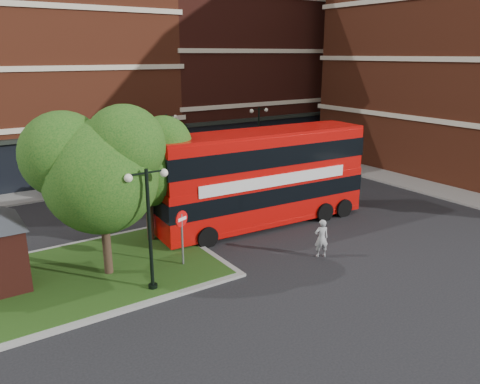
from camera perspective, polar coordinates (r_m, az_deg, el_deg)
ground at (r=21.61m, az=3.30°, el=-8.30°), size 120.00×120.00×0.00m
pavement_far at (r=35.39m, az=-12.95°, el=1.36°), size 44.00×3.00×0.12m
pavement_side at (r=34.60m, az=23.59°, el=0.03°), size 3.00×28.00×0.12m
terrace_far_right at (r=47.32m, az=-0.56°, el=15.23°), size 18.00×12.00×16.00m
traffic_island at (r=21.02m, az=-20.01°, el=-9.88°), size 12.60×7.60×0.15m
tree_island_west at (r=19.41m, az=-17.06°, el=3.09°), size 5.40×4.71×7.21m
tree_island_east at (r=22.79m, az=-11.56°, el=3.98°), size 4.46×3.90×6.29m
lamp_island at (r=18.15m, az=-11.00°, el=-3.88°), size 1.72×0.36×5.00m
lamp_far_left at (r=33.73m, az=-8.84°, el=5.68°), size 1.72×0.36×5.00m
lamp_far_right at (r=37.74m, az=2.29°, el=7.00°), size 1.72×0.36×5.00m
bus at (r=25.14m, az=2.75°, el=2.51°), size 12.02×3.36×4.54m
woman at (r=21.92m, az=9.89°, el=-5.57°), size 0.77×0.64×1.82m
car_silver at (r=33.25m, az=-18.96°, el=1.20°), size 4.69×2.06×1.57m
car_white at (r=36.98m, az=-1.58°, el=3.59°), size 4.92×2.08×1.58m
no_entry_sign at (r=20.36m, az=-7.11°, el=-4.30°), size 0.69×0.32×2.62m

